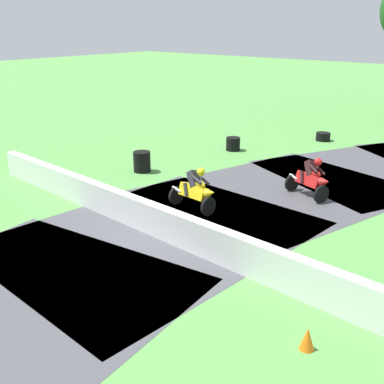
{
  "coord_description": "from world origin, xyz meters",
  "views": [
    {
      "loc": [
        8.72,
        -8.73,
        5.63
      ],
      "look_at": [
        0.18,
        1.43,
        0.9
      ],
      "focal_mm": 45.24,
      "sensor_mm": 36.0,
      "label": 1
    }
  ],
  "objects": [
    {
      "name": "tire_stack_mid_a",
      "position": [
        -3.69,
        8.94,
        0.3
      ],
      "size": [
        0.64,
        0.64,
        0.6
      ],
      "color": "black",
      "rests_on": "ground"
    },
    {
      "name": "motorcycle_lead_red",
      "position": [
        1.89,
        5.6,
        0.63
      ],
      "size": [
        1.74,
        1.21,
        1.42
      ],
      "color": "black",
      "rests_on": "ground"
    },
    {
      "name": "tire_stack_near",
      "position": [
        -1.38,
        13.35,
        0.2
      ],
      "size": [
        0.69,
        0.69,
        0.4
      ],
      "color": "black",
      "rests_on": "ground"
    },
    {
      "name": "ground_plane",
      "position": [
        0.0,
        0.0,
        0.0
      ],
      "size": [
        120.0,
        120.0,
        0.0
      ],
      "primitive_type": "plane",
      "color": "#569947"
    },
    {
      "name": "traffic_cone",
      "position": [
        5.61,
        -1.8,
        0.22
      ],
      "size": [
        0.28,
        0.28,
        0.44
      ],
      "primitive_type": "cone",
      "color": "orange",
      "rests_on": "ground"
    },
    {
      "name": "tire_stack_mid_b",
      "position": [
        -4.51,
        3.95,
        0.4
      ],
      "size": [
        0.67,
        0.67,
        0.8
      ],
      "color": "black",
      "rests_on": "ground"
    },
    {
      "name": "track_asphalt",
      "position": [
        1.96,
        -0.12,
        0.0
      ],
      "size": [
        13.9,
        41.19,
        0.01
      ],
      "color": "#47474C",
      "rests_on": "ground"
    },
    {
      "name": "motorcycle_chase_yellow",
      "position": [
        -0.32,
        2.2,
        0.64
      ],
      "size": [
        1.7,
        0.86,
        1.43
      ],
      "color": "black",
      "rests_on": "ground"
    },
    {
      "name": "safety_barrier",
      "position": [
        5.48,
        -0.34,
        0.45
      ],
      "size": [
        27.2,
        1.99,
        0.9
      ],
      "primitive_type": "cube",
      "rotation": [
        0.0,
        0.0,
        4.65
      ],
      "color": "white",
      "rests_on": "ground"
    }
  ]
}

